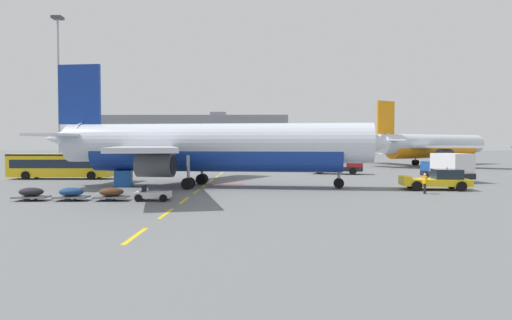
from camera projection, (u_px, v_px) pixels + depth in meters
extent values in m
plane|color=slate|center=(377.00, 173.00, 66.47)|extent=(400.00, 400.00, 0.00)
cube|color=yellow|center=(136.00, 236.00, 21.86)|extent=(0.24, 4.00, 0.01)
cube|color=yellow|center=(166.00, 213.00, 28.74)|extent=(0.24, 4.00, 0.01)
cube|color=yellow|center=(185.00, 200.00, 35.41)|extent=(0.24, 4.00, 0.01)
cube|color=yellow|center=(197.00, 191.00, 41.91)|extent=(0.24, 4.00, 0.01)
cube|color=yellow|center=(205.00, 186.00, 47.46)|extent=(0.24, 4.00, 0.01)
cube|color=yellow|center=(212.00, 180.00, 53.96)|extent=(0.24, 4.00, 0.01)
cube|color=yellow|center=(217.00, 176.00, 60.29)|extent=(0.24, 4.00, 0.01)
cube|color=yellow|center=(221.00, 173.00, 66.12)|extent=(0.24, 4.00, 0.01)
cube|color=yellow|center=(225.00, 171.00, 71.67)|extent=(0.24, 4.00, 0.01)
cube|color=yellow|center=(228.00, 169.00, 77.98)|extent=(0.24, 4.00, 0.01)
cube|color=yellow|center=(231.00, 167.00, 85.12)|extent=(0.24, 4.00, 0.01)
cube|color=yellow|center=(233.00, 165.00, 90.71)|extent=(0.24, 4.00, 0.01)
cube|color=yellow|center=(235.00, 163.00, 98.14)|extent=(0.24, 4.00, 0.01)
cube|color=yellow|center=(237.00, 162.00, 104.75)|extent=(0.24, 4.00, 0.01)
cube|color=yellow|center=(238.00, 161.00, 111.01)|extent=(0.24, 4.00, 0.01)
cube|color=#B21414|center=(206.00, 184.00, 48.84)|extent=(8.00, 0.40, 0.01)
cylinder|color=silver|center=(215.00, 143.00, 45.85)|extent=(30.34, 7.24, 3.80)
cylinder|color=navy|center=(215.00, 154.00, 45.89)|extent=(24.74, 6.29, 3.50)
cone|color=silver|center=(373.00, 143.00, 43.88)|extent=(3.91, 4.10, 3.72)
cone|color=silver|center=(64.00, 138.00, 47.90)|extent=(4.54, 3.69, 3.23)
cube|color=#192333|center=(362.00, 136.00, 43.99)|extent=(1.92, 3.02, 0.60)
cube|color=navy|center=(79.00, 94.00, 47.50)|extent=(4.41, 0.86, 6.00)
cube|color=silver|center=(89.00, 136.00, 50.92)|extent=(3.91, 6.73, 0.24)
cube|color=silver|center=(56.00, 135.00, 44.58)|extent=(3.91, 6.73, 0.24)
cube|color=#B7BCC6|center=(198.00, 147.00, 54.81)|extent=(11.74, 17.39, 0.36)
cube|color=#B7BCC6|center=(144.00, 149.00, 37.97)|extent=(8.42, 17.64, 0.36)
cylinder|color=#4C4F54|center=(190.00, 160.00, 51.91)|extent=(3.42, 2.45, 2.10)
cylinder|color=black|center=(204.00, 160.00, 51.70)|extent=(0.32, 1.79, 1.79)
cylinder|color=#4C4F54|center=(155.00, 165.00, 41.01)|extent=(3.42, 2.45, 2.10)
cylinder|color=black|center=(173.00, 165.00, 40.80)|extent=(0.32, 1.79, 1.79)
cylinder|color=gray|center=(339.00, 169.00, 44.38)|extent=(0.28, 0.28, 2.67)
cylinder|color=black|center=(339.00, 183.00, 44.43)|extent=(1.02, 0.39, 0.99)
cylinder|color=gray|center=(202.00, 167.00, 48.78)|extent=(0.28, 0.28, 2.61)
cylinder|color=black|center=(203.00, 179.00, 49.17)|extent=(1.13, 0.47, 1.10)
cylinder|color=black|center=(201.00, 179.00, 48.48)|extent=(1.13, 0.47, 1.10)
cylinder|color=gray|center=(188.00, 169.00, 43.63)|extent=(0.28, 0.28, 2.61)
cylinder|color=black|center=(189.00, 183.00, 44.02)|extent=(1.13, 0.47, 1.10)
cylinder|color=black|center=(187.00, 184.00, 43.33)|extent=(1.13, 0.47, 1.10)
cube|color=yellow|center=(435.00, 182.00, 43.28)|extent=(6.21, 3.27, 0.60)
cube|color=#192333|center=(447.00, 174.00, 43.15)|extent=(2.56, 2.31, 0.90)
cube|color=yellow|center=(405.00, 177.00, 43.52)|extent=(0.90, 2.57, 0.24)
sphere|color=orange|center=(447.00, 168.00, 43.13)|extent=(0.16, 0.16, 0.16)
cylinder|color=black|center=(417.00, 186.00, 42.09)|extent=(0.93, 0.47, 0.90)
cylinder|color=black|center=(410.00, 183.00, 44.87)|extent=(0.93, 0.47, 0.90)
cylinder|color=black|center=(461.00, 186.00, 41.72)|extent=(0.93, 0.47, 0.90)
cylinder|color=black|center=(451.00, 184.00, 44.50)|extent=(0.93, 0.47, 0.90)
cylinder|color=silver|center=(433.00, 144.00, 89.29)|extent=(25.56, 19.16, 3.60)
cylinder|color=orange|center=(433.00, 149.00, 89.33)|extent=(21.02, 15.91, 3.32)
cone|color=silver|center=(476.00, 144.00, 97.19)|extent=(4.74, 4.79, 3.53)
cone|color=silver|center=(379.00, 142.00, 81.00)|extent=(5.02, 4.78, 3.06)
cube|color=#192333|center=(473.00, 141.00, 96.62)|extent=(2.78, 3.09, 0.57)
cube|color=orange|center=(386.00, 117.00, 81.77)|extent=(3.63, 2.65, 5.69)
cube|color=silver|center=(370.00, 140.00, 84.07)|extent=(5.94, 6.72, 0.23)
cube|color=silver|center=(397.00, 140.00, 79.02)|extent=(5.94, 6.72, 0.23)
cube|color=#B7BCC6|center=(386.00, 146.00, 93.93)|extent=(8.64, 16.76, 0.34)
cube|color=#B7BCC6|center=(460.00, 147.00, 80.51)|extent=(15.71, 13.19, 0.34)
cylinder|color=#4C4F54|center=(397.00, 153.00, 91.53)|extent=(3.63, 3.36, 1.99)
cylinder|color=black|center=(402.00, 153.00, 92.37)|extent=(1.05, 1.46, 1.69)
cylinder|color=#4C4F54|center=(445.00, 154.00, 82.85)|extent=(3.63, 3.36, 1.99)
cylinder|color=black|center=(450.00, 154.00, 83.69)|extent=(1.05, 1.46, 1.69)
cylinder|color=gray|center=(467.00, 155.00, 95.62)|extent=(0.27, 0.27, 2.53)
cylinder|color=black|center=(467.00, 162.00, 95.67)|extent=(0.92, 0.75, 0.94)
cylinder|color=gray|center=(416.00, 156.00, 90.38)|extent=(0.27, 0.27, 2.48)
cylinder|color=black|center=(414.00, 162.00, 90.70)|extent=(1.05, 0.87, 1.04)
cylinder|color=black|center=(417.00, 163.00, 90.15)|extent=(1.05, 0.87, 1.04)
cylinder|color=gray|center=(438.00, 157.00, 86.27)|extent=(0.27, 0.27, 2.48)
cylinder|color=black|center=(436.00, 163.00, 86.59)|extent=(1.05, 0.87, 1.04)
cylinder|color=black|center=(439.00, 163.00, 86.04)|extent=(1.05, 0.87, 1.04)
cylinder|color=silver|center=(210.00, 146.00, 121.17)|extent=(11.56, 23.86, 3.08)
cylinder|color=#0F479E|center=(210.00, 149.00, 121.20)|extent=(9.72, 19.53, 2.83)
cone|color=silver|center=(223.00, 146.00, 109.73)|extent=(3.83, 3.72, 3.01)
cone|color=silver|center=(198.00, 144.00, 133.13)|extent=(3.65, 4.11, 2.61)
cube|color=#192333|center=(222.00, 144.00, 110.51)|extent=(2.62, 2.03, 0.49)
cube|color=#0F479E|center=(200.00, 132.00, 131.67)|extent=(1.54, 3.43, 4.86)
cube|color=silver|center=(208.00, 144.00, 133.21)|extent=(5.76, 4.27, 0.19)
cube|color=silver|center=(190.00, 144.00, 131.44)|extent=(5.76, 4.27, 0.19)
cube|color=#B7BCC6|center=(232.00, 147.00, 126.56)|extent=(13.86, 4.27, 0.29)
cube|color=#B7BCC6|center=(181.00, 147.00, 121.86)|extent=(13.02, 11.85, 0.29)
cylinder|color=#4C4F54|center=(223.00, 152.00, 125.89)|extent=(2.51, 3.03, 1.70)
cylinder|color=black|center=(224.00, 152.00, 124.67)|extent=(1.38, 0.61, 1.44)
cylinder|color=#4C4F54|center=(190.00, 152.00, 122.85)|extent=(2.51, 3.03, 1.70)
cylinder|color=black|center=(191.00, 152.00, 121.63)|extent=(1.38, 0.61, 1.44)
cylinder|color=gray|center=(220.00, 155.00, 112.20)|extent=(0.23, 0.23, 2.16)
cylinder|color=black|center=(220.00, 159.00, 112.24)|extent=(0.50, 0.83, 0.80)
cylinder|color=gray|center=(216.00, 153.00, 123.48)|extent=(0.23, 0.23, 2.11)
cylinder|color=black|center=(217.00, 157.00, 123.62)|extent=(0.58, 0.93, 0.89)
cylinder|color=black|center=(215.00, 157.00, 123.43)|extent=(0.58, 0.93, 0.89)
cylinder|color=gray|center=(200.00, 154.00, 122.05)|extent=(0.23, 0.23, 2.11)
cylinder|color=black|center=(201.00, 158.00, 122.18)|extent=(0.58, 0.93, 0.89)
cylinder|color=black|center=(199.00, 158.00, 121.99)|extent=(0.58, 0.93, 0.89)
cube|color=yellow|center=(61.00, 165.00, 56.17)|extent=(12.03, 2.83, 2.70)
cube|color=#192333|center=(61.00, 163.00, 56.17)|extent=(11.07, 2.86, 1.00)
cube|color=black|center=(61.00, 155.00, 56.13)|extent=(12.05, 2.85, 0.20)
cylinder|color=black|center=(99.00, 174.00, 57.54)|extent=(1.00, 0.33, 1.00)
cylinder|color=black|center=(91.00, 176.00, 54.85)|extent=(1.00, 0.33, 1.00)
cylinder|color=black|center=(37.00, 174.00, 57.58)|extent=(1.00, 0.33, 1.00)
cylinder|color=black|center=(26.00, 175.00, 54.89)|extent=(1.00, 0.33, 1.00)
cube|color=black|center=(337.00, 169.00, 65.02)|extent=(7.37, 4.02, 0.60)
cube|color=maroon|center=(354.00, 163.00, 64.39)|extent=(2.87, 2.81, 1.10)
cube|color=#192333|center=(362.00, 162.00, 64.09)|extent=(0.52, 1.88, 0.64)
cube|color=#B7BCC6|center=(330.00, 159.00, 65.22)|extent=(5.20, 3.48, 2.10)
cylinder|color=black|center=(354.00, 170.00, 65.61)|extent=(1.00, 0.50, 0.96)
cylinder|color=black|center=(353.00, 171.00, 63.29)|extent=(1.00, 0.50, 0.96)
cylinder|color=black|center=(322.00, 170.00, 66.76)|extent=(1.00, 0.50, 0.96)
cylinder|color=black|center=(319.00, 171.00, 64.44)|extent=(1.00, 0.50, 0.96)
cube|color=black|center=(446.00, 175.00, 52.88)|extent=(3.83, 7.35, 0.60)
cube|color=#194799|center=(435.00, 166.00, 55.11)|extent=(2.76, 2.81, 1.10)
cube|color=#192333|center=(429.00, 165.00, 56.24)|extent=(1.89, 0.47, 0.64)
cube|color=silver|center=(452.00, 163.00, 51.87)|extent=(3.36, 5.16, 2.10)
cylinder|color=black|center=(426.00, 176.00, 54.85)|extent=(0.48, 1.00, 0.96)
cylinder|color=black|center=(444.00, 175.00, 55.32)|extent=(0.48, 1.00, 0.96)
cylinder|color=black|center=(449.00, 179.00, 50.46)|extent=(0.48, 1.00, 0.96)
cylinder|color=black|center=(469.00, 178.00, 50.93)|extent=(0.48, 1.00, 0.96)
cube|color=silver|center=(153.00, 195.00, 35.09)|extent=(2.62, 1.43, 0.44)
cube|color=black|center=(144.00, 189.00, 35.07)|extent=(0.13, 1.12, 0.56)
cylinder|color=black|center=(167.00, 196.00, 35.79)|extent=(0.56, 0.19, 0.56)
cylinder|color=black|center=(163.00, 198.00, 34.39)|extent=(0.56, 0.19, 0.56)
cylinder|color=black|center=(143.00, 196.00, 35.80)|extent=(0.56, 0.19, 0.56)
cylinder|color=black|center=(138.00, 198.00, 34.40)|extent=(0.56, 0.19, 0.56)
cube|color=slate|center=(111.00, 197.00, 35.11)|extent=(2.42, 1.53, 0.12)
ellipsoid|color=#4C2D19|center=(111.00, 192.00, 35.09)|extent=(1.84, 1.22, 0.64)
cylinder|color=black|center=(114.00, 197.00, 35.78)|extent=(0.44, 0.15, 0.44)
cylinder|color=black|center=(109.00, 199.00, 34.43)|extent=(0.44, 0.15, 0.44)
cube|color=slate|center=(71.00, 197.00, 35.12)|extent=(2.42, 1.53, 0.12)
ellipsoid|color=navy|center=(71.00, 192.00, 35.10)|extent=(1.84, 1.22, 0.64)
cylinder|color=black|center=(75.00, 197.00, 35.80)|extent=(0.44, 0.15, 0.44)
cylinder|color=black|center=(68.00, 199.00, 34.45)|extent=(0.44, 0.15, 0.44)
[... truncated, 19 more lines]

